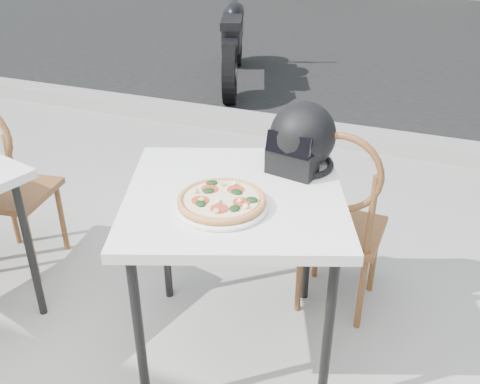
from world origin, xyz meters
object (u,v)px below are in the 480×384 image
(pizza, at_px, (222,200))
(cafe_chair_main, at_px, (340,215))
(motorcycle, at_px, (233,42))
(cafe_table_main, at_px, (235,208))
(plate, at_px, (222,206))
(helmet, at_px, (301,140))

(pizza, distance_m, cafe_chair_main, 0.68)
(pizza, bearing_deg, cafe_chair_main, 57.36)
(pizza, relative_size, motorcycle, 0.20)
(cafe_table_main, bearing_deg, plate, -89.06)
(cafe_chair_main, bearing_deg, plate, 59.40)
(plate, xyz_separation_m, pizza, (0.00, 0.00, 0.02))
(pizza, relative_size, cafe_chair_main, 0.40)
(cafe_table_main, bearing_deg, pizza, -89.00)
(cafe_table_main, relative_size, pizza, 2.76)
(cafe_table_main, distance_m, pizza, 0.16)
(pizza, height_order, motorcycle, motorcycle)
(plate, relative_size, pizza, 0.97)
(plate, relative_size, helmet, 1.13)
(plate, xyz_separation_m, cafe_chair_main, (0.34, 0.52, -0.26))
(helmet, xyz_separation_m, motorcycle, (-1.65, 3.34, -0.46))
(cafe_table_main, xyz_separation_m, motorcycle, (-1.48, 3.64, -0.27))
(plate, height_order, cafe_chair_main, cafe_chair_main)
(cafe_table_main, relative_size, helmet, 3.23)
(helmet, distance_m, motorcycle, 3.76)
(helmet, bearing_deg, pizza, -100.31)
(cafe_chair_main, bearing_deg, motorcycle, -58.66)
(cafe_chair_main, relative_size, motorcycle, 0.50)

